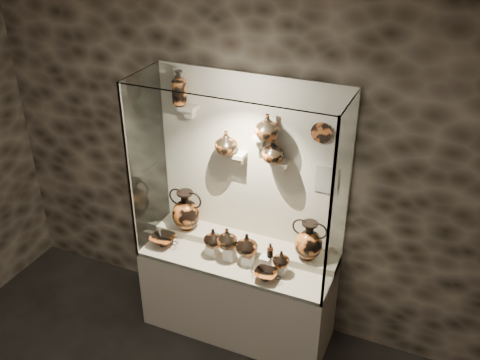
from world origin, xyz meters
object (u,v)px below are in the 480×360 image
object	(u,v)px
lekythos_small	(270,250)
kylix_right	(266,274)
ovoid_vase_c	(273,151)
amphora_right	(309,240)
kylix_left	(163,240)
ovoid_vase_a	(226,142)
amphora_left	(186,210)
jug_a	(213,238)
lekythos_tall	(179,86)
jug_b	(227,238)
jug_c	(247,244)
ovoid_vase_b	(267,127)
jug_e	(281,259)

from	to	relation	value
lekythos_small	kylix_right	distance (m)	0.21
ovoid_vase_c	lekythos_small	bearing A→B (deg)	-76.19
amphora_right	lekythos_small	distance (m)	0.33
kylix_left	ovoid_vase_a	xyz separation A→B (m)	(0.50, 0.30, 0.93)
amphora_left	jug_a	bearing A→B (deg)	-3.67
lekythos_tall	lekythos_small	bearing A→B (deg)	-14.01
lekythos_small	lekythos_tall	size ratio (longest dim) A/B	0.45
jug_b	jug_c	size ratio (longest dim) A/B	0.93
jug_b	jug_c	bearing A→B (deg)	7.53
jug_c	ovoid_vase_b	distance (m)	1.03
jug_e	kylix_right	size ratio (longest dim) A/B	0.60
jug_a	jug_b	xyz separation A→B (m)	(0.13, -0.00, 0.04)
lekythos_small	jug_c	bearing A→B (deg)	162.89
amphora_left	amphora_right	size ratio (longest dim) A/B	1.09
amphora_left	kylix_right	world-z (taller)	amphora_left
ovoid_vase_b	kylix_right	bearing A→B (deg)	-56.04
jug_e	ovoid_vase_a	size ratio (longest dim) A/B	0.74
lekythos_tall	ovoid_vase_c	bearing A→B (deg)	-0.25
jug_b	lekythos_small	world-z (taller)	jug_b
lekythos_small	ovoid_vase_c	world-z (taller)	ovoid_vase_c
amphora_right	lekythos_small	xyz separation A→B (m)	(-0.27, -0.18, -0.05)
amphora_left	jug_b	world-z (taller)	amphora_left
jug_e	jug_a	bearing A→B (deg)	-170.62
ovoid_vase_a	amphora_right	bearing A→B (deg)	7.73
jug_c	jug_e	distance (m)	0.32
jug_c	ovoid_vase_a	xyz separation A→B (m)	(-0.29, 0.23, 0.80)
amphora_left	jug_b	distance (m)	0.54
kylix_right	jug_b	bearing A→B (deg)	179.43
lekythos_small	ovoid_vase_b	bearing A→B (deg)	104.44
jug_b	jug_e	distance (m)	0.50
ovoid_vase_a	ovoid_vase_b	world-z (taller)	ovoid_vase_b
amphora_left	kylix_right	xyz separation A→B (m)	(0.91, -0.32, -0.21)
kylix_left	ovoid_vase_b	xyz separation A→B (m)	(0.86, 0.29, 1.13)
ovoid_vase_b	jug_a	bearing A→B (deg)	-135.43
jug_a	jug_c	size ratio (longest dim) A/B	0.88
jug_b	kylix_left	xyz separation A→B (m)	(-0.62, -0.04, -0.17)
amphora_left	ovoid_vase_b	distance (m)	1.19
amphora_right	jug_a	size ratio (longest dim) A/B	2.04
jug_a	kylix_right	distance (m)	0.57
ovoid_vase_b	amphora_left	bearing A→B (deg)	-165.14
amphora_left	lekythos_small	distance (m)	0.90
kylix_right	amphora_left	bearing A→B (deg)	176.53
amphora_right	lekythos_small	bearing A→B (deg)	-164.82
jug_c	lekythos_tall	bearing A→B (deg)	175.38
jug_c	jug_e	world-z (taller)	jug_c
lekythos_small	kylix_right	bearing A→B (deg)	-99.66
jug_a	jug_e	xyz separation A→B (m)	(0.62, -0.00, -0.03)
amphora_right	jug_b	world-z (taller)	amphora_right
jug_c	ovoid_vase_b	world-z (taller)	ovoid_vase_b
amphora_right	kylix_right	xyz separation A→B (m)	(-0.25, -0.33, -0.20)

